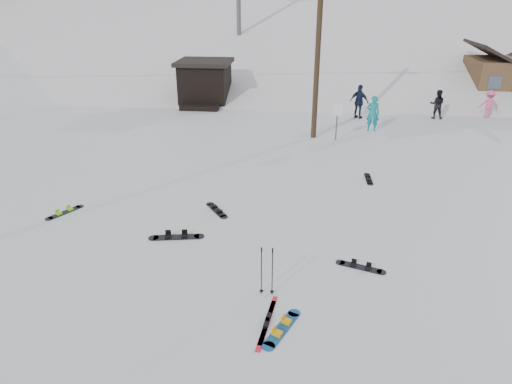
# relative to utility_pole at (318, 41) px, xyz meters

# --- Properties ---
(ground) EXTENTS (200.00, 200.00, 0.00)m
(ground) POSITION_rel_utility_pole_xyz_m (-2.00, -14.00, -4.68)
(ground) COLOR white
(ground) RESTS_ON ground
(ski_slope) EXTENTS (60.00, 85.24, 65.97)m
(ski_slope) POSITION_rel_utility_pole_xyz_m (-2.00, 41.00, -16.68)
(ski_slope) COLOR white
(ski_slope) RESTS_ON ground
(ridge_left) EXTENTS (47.54, 95.03, 58.38)m
(ridge_left) POSITION_rel_utility_pole_xyz_m (-38.00, 34.00, -15.68)
(ridge_left) COLOR white
(ridge_left) RESTS_ON ground
(treeline_crest) EXTENTS (50.00, 6.00, 10.00)m
(treeline_crest) POSITION_rel_utility_pole_xyz_m (-2.00, 72.00, -4.68)
(treeline_crest) COLOR black
(treeline_crest) RESTS_ON ski_slope
(utility_pole) EXTENTS (2.00, 0.26, 9.00)m
(utility_pole) POSITION_rel_utility_pole_xyz_m (0.00, 0.00, 0.00)
(utility_pole) COLOR #3A2819
(utility_pole) RESTS_ON ground
(trail_sign) EXTENTS (0.50, 0.09, 1.85)m
(trail_sign) POSITION_rel_utility_pole_xyz_m (1.10, -0.42, -3.41)
(trail_sign) COLOR #595B60
(trail_sign) RESTS_ON ground
(lift_hut) EXTENTS (3.40, 4.10, 2.75)m
(lift_hut) POSITION_rel_utility_pole_xyz_m (-7.00, 6.94, -3.32)
(lift_hut) COLOR black
(lift_hut) RESTS_ON ground
(cabin) EXTENTS (5.39, 4.40, 3.77)m
(cabin) POSITION_rel_utility_pole_xyz_m (13.00, 10.00, -3.20)
(cabin) COLOR brown
(cabin) RESTS_ON ground
(hero_snowboard) EXTENTS (0.79, 1.42, 0.11)m
(hero_snowboard) POSITION_rel_utility_pole_xyz_m (-0.83, -14.54, -4.65)
(hero_snowboard) COLOR #16528F
(hero_snowboard) RESTS_ON ground
(hero_skis) EXTENTS (0.36, 1.90, 0.10)m
(hero_skis) POSITION_rel_utility_pole_xyz_m (-1.17, -14.35, -4.65)
(hero_skis) COLOR red
(hero_skis) RESTS_ON ground
(ski_poles) EXTENTS (0.36, 0.09, 1.30)m
(ski_poles) POSITION_rel_utility_pole_xyz_m (-1.27, -13.27, -4.01)
(ski_poles) COLOR black
(ski_poles) RESTS_ON ground
(board_scatter_a) EXTENTS (1.66, 0.56, 0.12)m
(board_scatter_a) POSITION_rel_utility_pole_xyz_m (-4.22, -10.79, -4.65)
(board_scatter_a) COLOR black
(board_scatter_a) RESTS_ON ground
(board_scatter_b) EXTENTS (0.92, 1.20, 0.10)m
(board_scatter_b) POSITION_rel_utility_pole_xyz_m (-3.35, -8.85, -4.66)
(board_scatter_b) COLOR black
(board_scatter_b) RESTS_ON ground
(board_scatter_c) EXTENTS (0.84, 1.25, 0.10)m
(board_scatter_c) POSITION_rel_utility_pole_xyz_m (-8.41, -9.55, -4.66)
(board_scatter_c) COLOR black
(board_scatter_c) RESTS_ON ground
(board_scatter_d) EXTENTS (1.31, 0.62, 0.10)m
(board_scatter_d) POSITION_rel_utility_pole_xyz_m (1.16, -11.87, -4.66)
(board_scatter_d) COLOR black
(board_scatter_d) RESTS_ON ground
(board_scatter_f) EXTENTS (0.25, 1.29, 0.09)m
(board_scatter_f) POSITION_rel_utility_pole_xyz_m (2.12, -5.46, -4.66)
(board_scatter_f) COLOR black
(board_scatter_f) RESTS_ON ground
(skier_teal) EXTENTS (0.73, 0.53, 1.86)m
(skier_teal) POSITION_rel_utility_pole_xyz_m (3.07, 1.48, -3.75)
(skier_teal) COLOR #0D828A
(skier_teal) RESTS_ON ground
(skier_dark) EXTENTS (0.92, 0.79, 1.65)m
(skier_dark) POSITION_rel_utility_pole_xyz_m (7.10, 4.47, -3.85)
(skier_dark) COLOR black
(skier_dark) RESTS_ON ground
(skier_pink) EXTENTS (1.11, 0.76, 1.58)m
(skier_pink) POSITION_rel_utility_pole_xyz_m (10.15, 4.98, -3.89)
(skier_pink) COLOR #E75187
(skier_pink) RESTS_ON ground
(skier_navy) EXTENTS (1.21, 1.01, 1.94)m
(skier_navy) POSITION_rel_utility_pole_xyz_m (2.62, 4.00, -3.71)
(skier_navy) COLOR #151C36
(skier_navy) RESTS_ON ground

